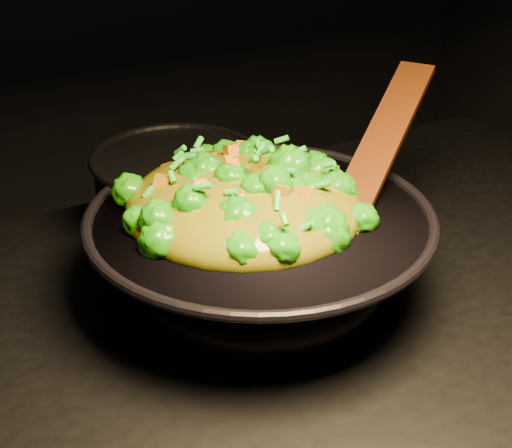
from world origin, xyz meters
TOP-DOWN VIEW (x-y plane):
  - wok at (-0.07, 0.09)m, footprint 0.55×0.55m
  - stir_fry at (-0.08, 0.12)m, footprint 0.31×0.31m
  - spatula at (0.11, 0.10)m, footprint 0.28×0.21m
  - back_pot at (-0.09, 0.29)m, footprint 0.30×0.30m

SIDE VIEW (x-z plane):
  - wok at x=-0.07m, z-range 0.90..1.02m
  - back_pot at x=-0.09m, z-range 0.90..1.03m
  - stir_fry at x=-0.08m, z-range 1.02..1.12m
  - spatula at x=0.11m, z-range 1.00..1.13m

